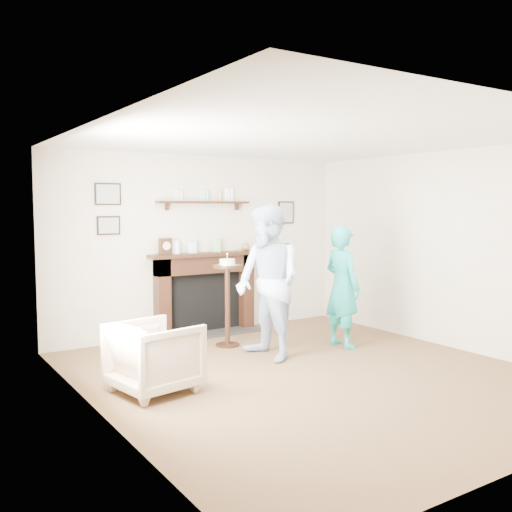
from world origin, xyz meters
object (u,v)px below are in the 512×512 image
at_px(woman, 341,346).
at_px(armchair, 155,391).
at_px(man, 268,359).
at_px(pedestal_table, 227,289).

bearing_deg(woman, armchair, 96.51).
distance_m(armchair, man, 1.64).
distance_m(armchair, woman, 2.75).
height_order(armchair, pedestal_table, pedestal_table).
xyz_separation_m(man, pedestal_table, (-0.08, 0.81, 0.74)).
xyz_separation_m(woman, pedestal_table, (-1.22, 0.82, 0.74)).
bearing_deg(man, pedestal_table, -175.62).
height_order(man, woman, man).
relative_size(armchair, man, 0.41).
height_order(man, pedestal_table, pedestal_table).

